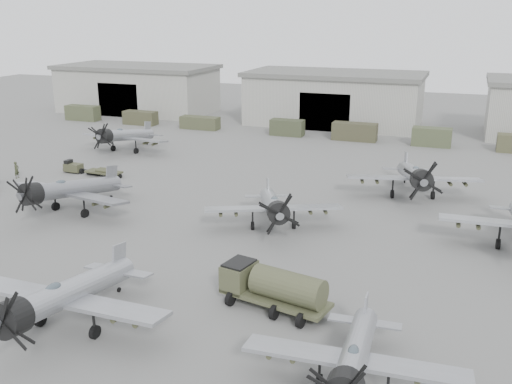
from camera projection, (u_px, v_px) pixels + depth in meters
ground at (141, 271)px, 41.44m from camera, size 220.00×220.00×0.00m
hangar_left at (138, 88)px, 108.17m from camera, size 29.00×14.80×8.70m
hangar_center at (334, 98)px, 95.56m from camera, size 29.00×14.80×8.70m
support_truck_0 at (83, 113)px, 99.72m from camera, size 6.03×2.20×2.58m
support_truck_1 at (140, 118)px, 95.92m from camera, size 5.74×2.20×2.26m
support_truck_2 at (200, 123)px, 92.27m from camera, size 6.40×2.20×2.01m
support_truck_3 at (287, 128)px, 87.29m from camera, size 5.09×2.20×2.43m
support_truck_4 at (355, 132)px, 83.82m from camera, size 6.51×2.20×2.60m
support_truck_5 at (432, 137)px, 80.19m from camera, size 5.37×2.20×2.62m
aircraft_near_1 at (62, 297)px, 32.78m from camera, size 12.82×11.54×5.16m
aircraft_near_2 at (354, 358)px, 27.47m from camera, size 11.14×10.02×4.45m
aircraft_mid_1 at (67, 190)px, 52.57m from camera, size 13.02×11.71×5.17m
aircraft_mid_2 at (274, 206)px, 48.82m from camera, size 11.64×10.56×4.78m
aircraft_far_0 at (123, 136)px, 76.24m from camera, size 12.64×11.38×5.04m
aircraft_far_1 at (414, 176)px, 56.95m from camera, size 13.41×12.08×5.34m
fuel_tanker at (274, 286)px, 35.79m from camera, size 7.43×3.74×2.74m
tug_trailer at (85, 169)px, 66.44m from camera, size 7.48×1.71×1.50m
ground_crew at (17, 170)px, 64.65m from camera, size 0.51×0.73×1.92m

